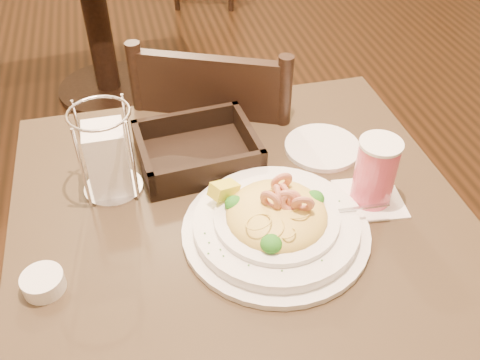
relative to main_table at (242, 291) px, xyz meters
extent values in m
cylinder|color=black|center=(0.00, 0.00, -0.14)|extent=(0.12, 0.12, 0.69)
cube|color=#4C3D2B|center=(0.00, 0.00, 0.22)|extent=(0.90, 0.90, 0.03)
cylinder|color=black|center=(-0.28, 1.81, -0.50)|extent=(0.52, 0.52, 0.03)
cylinder|color=black|center=(-0.28, 1.81, -0.14)|extent=(0.12, 0.12, 0.69)
cube|color=black|center=(0.08, 0.53, -0.06)|extent=(0.55, 0.55, 0.04)
cylinder|color=black|center=(0.32, 0.62, -0.30)|extent=(0.04, 0.04, 0.43)
cylinder|color=black|center=(-0.01, 0.77, -0.30)|extent=(0.04, 0.04, 0.43)
cylinder|color=black|center=(0.17, 0.29, -0.30)|extent=(0.04, 0.04, 0.43)
cylinder|color=black|center=(-0.16, 0.44, -0.30)|extent=(0.04, 0.04, 0.43)
cylinder|color=black|center=(0.17, 0.29, 0.19)|extent=(0.04, 0.04, 0.46)
cylinder|color=black|center=(-0.16, 0.44, 0.19)|extent=(0.04, 0.04, 0.46)
cube|color=black|center=(0.01, 0.37, 0.29)|extent=(0.34, 0.17, 0.22)
cylinder|color=white|center=(0.05, -0.06, 0.25)|extent=(0.36, 0.36, 0.01)
cylinder|color=white|center=(0.05, -0.06, 0.26)|extent=(0.31, 0.31, 0.02)
cylinder|color=white|center=(0.05, -0.06, 0.28)|extent=(0.24, 0.24, 0.01)
ellipsoid|color=#DFC351|center=(0.05, -0.06, 0.29)|extent=(0.19, 0.19, 0.07)
cube|color=yellow|center=(-0.03, 0.02, 0.30)|extent=(0.07, 0.06, 0.04)
cube|color=silver|center=(0.20, -0.07, 0.28)|extent=(0.13, 0.02, 0.01)
cube|color=silver|center=(0.13, -0.07, 0.28)|extent=(0.04, 0.02, 0.00)
torus|color=#DFC351|center=(0.03, -0.11, 0.31)|extent=(0.06, 0.06, 0.03)
torus|color=#DFC351|center=(0.08, -0.09, 0.31)|extent=(0.06, 0.06, 0.03)
torus|color=#DFC351|center=(0.05, -0.07, 0.29)|extent=(0.05, 0.05, 0.03)
torus|color=#DFC351|center=(0.05, -0.06, 0.32)|extent=(0.05, 0.05, 0.02)
torus|color=#DFC351|center=(0.06, -0.06, 0.31)|extent=(0.05, 0.04, 0.03)
torus|color=#DFC351|center=(0.08, -0.07, 0.31)|extent=(0.04, 0.04, 0.02)
torus|color=#DFC351|center=(0.05, -0.13, 0.31)|extent=(0.03, 0.03, 0.02)
torus|color=#DFC351|center=(0.01, -0.10, 0.32)|extent=(0.06, 0.06, 0.02)
torus|color=#DFC351|center=(0.05, -0.04, 0.31)|extent=(0.06, 0.06, 0.03)
torus|color=#DFC351|center=(0.09, -0.06, 0.31)|extent=(0.06, 0.06, 0.02)
torus|color=#DFC351|center=(0.03, -0.04, 0.29)|extent=(0.05, 0.07, 0.04)
torus|color=#DFC351|center=(0.01, -0.03, 0.30)|extent=(0.06, 0.05, 0.02)
torus|color=#DFC351|center=(0.01, -0.06, 0.30)|extent=(0.05, 0.05, 0.03)
torus|color=#DFC351|center=(0.05, -0.07, 0.30)|extent=(0.04, 0.04, 0.03)
torus|color=#E18D6F|center=(0.07, -0.05, 0.33)|extent=(0.02, 0.05, 0.04)
torus|color=#E18D6F|center=(0.07, -0.02, 0.33)|extent=(0.05, 0.03, 0.05)
torus|color=#E18D6F|center=(0.07, -0.07, 0.33)|extent=(0.05, 0.03, 0.05)
torus|color=#E18D6F|center=(0.05, -0.05, 0.33)|extent=(0.02, 0.05, 0.04)
torus|color=#E18D6F|center=(0.09, -0.08, 0.33)|extent=(0.05, 0.04, 0.05)
torus|color=#E18D6F|center=(0.06, -0.07, 0.33)|extent=(0.05, 0.03, 0.04)
torus|color=#E18D6F|center=(0.04, -0.06, 0.33)|extent=(0.04, 0.05, 0.05)
ellipsoid|color=#1A5E15|center=(0.13, -0.04, 0.30)|extent=(0.04, 0.04, 0.03)
ellipsoid|color=#1A5E15|center=(-0.02, -0.02, 0.30)|extent=(0.04, 0.04, 0.03)
ellipsoid|color=#1A5E15|center=(0.02, -0.13, 0.30)|extent=(0.04, 0.04, 0.03)
cube|color=#266619|center=(-0.07, -0.11, 0.28)|extent=(0.00, 0.00, 0.00)
cube|color=#266619|center=(-0.08, -0.08, 0.28)|extent=(0.00, 0.00, 0.00)
cube|color=#266619|center=(-0.06, -0.12, 0.28)|extent=(0.00, 0.00, 0.00)
cube|color=#266619|center=(-0.09, -0.11, 0.28)|extent=(0.00, 0.00, 0.00)
cube|color=#266619|center=(0.10, -0.17, 0.28)|extent=(0.00, 0.00, 0.00)
cube|color=#266619|center=(-0.09, -0.06, 0.28)|extent=(0.00, 0.00, 0.00)
cube|color=#266619|center=(0.11, 0.06, 0.28)|extent=(0.00, 0.00, 0.00)
cube|color=#266619|center=(0.03, -0.18, 0.28)|extent=(0.00, 0.00, 0.00)
cube|color=#266619|center=(0.18, -0.04, 0.28)|extent=(0.00, 0.00, 0.00)
cube|color=#266619|center=(-0.03, -0.15, 0.28)|extent=(0.00, 0.00, 0.00)
cube|color=white|center=(0.27, -0.01, 0.24)|extent=(0.14, 0.14, 0.00)
cylinder|color=#E5516D|center=(0.27, -0.01, 0.31)|extent=(0.08, 0.08, 0.14)
cylinder|color=white|center=(0.27, -0.01, 0.38)|extent=(0.08, 0.08, 0.01)
cube|color=black|center=(-0.05, 0.19, 0.25)|extent=(0.27, 0.22, 0.02)
cube|color=black|center=(0.06, 0.20, 0.28)|extent=(0.03, 0.21, 0.05)
cube|color=black|center=(-0.17, 0.18, 0.28)|extent=(0.03, 0.21, 0.05)
cube|color=black|center=(-0.06, 0.29, 0.28)|extent=(0.25, 0.03, 0.05)
cube|color=black|center=(-0.05, 0.10, 0.28)|extent=(0.25, 0.03, 0.05)
cylinder|color=silver|center=(-0.24, 0.15, 0.24)|extent=(0.12, 0.12, 0.01)
torus|color=silver|center=(-0.24, 0.15, 0.43)|extent=(0.12, 0.12, 0.01)
cube|color=white|center=(-0.24, 0.15, 0.32)|extent=(0.10, 0.10, 0.15)
cylinder|color=silver|center=(-0.29, 0.10, 0.34)|extent=(0.01, 0.01, 0.19)
cylinder|color=silver|center=(-0.19, 0.10, 0.34)|extent=(0.01, 0.01, 0.19)
cylinder|color=silver|center=(-0.29, 0.19, 0.34)|extent=(0.01, 0.01, 0.19)
cylinder|color=silver|center=(-0.19, 0.19, 0.34)|extent=(0.01, 0.01, 0.19)
cylinder|color=white|center=(0.23, 0.17, 0.24)|extent=(0.18, 0.18, 0.01)
cylinder|color=white|center=(-0.37, -0.09, 0.25)|extent=(0.09, 0.09, 0.03)
camera|label=1|loc=(-0.18, -0.72, 0.99)|focal=40.00mm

